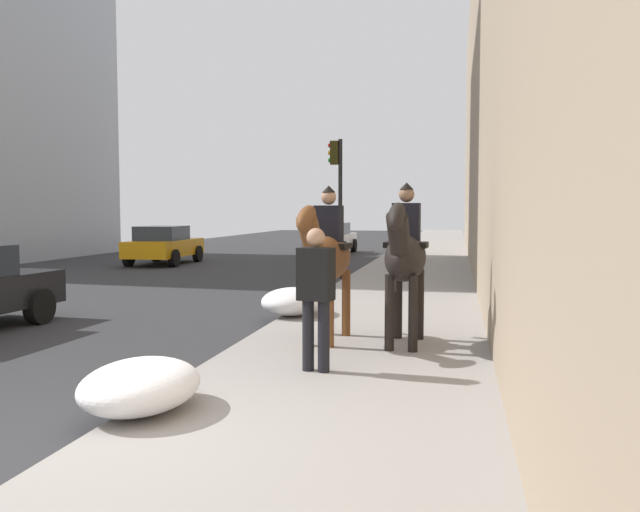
{
  "coord_description": "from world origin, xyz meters",
  "views": [
    {
      "loc": [
        -4.85,
        -3.08,
        2.03
      ],
      "look_at": [
        4.0,
        -1.24,
        1.4
      ],
      "focal_mm": 37.07,
      "sensor_mm": 36.0,
      "label": 1
    }
  ],
  "objects_px": {
    "traffic_light_near_curb": "(338,186)",
    "car_far_lane": "(330,237)",
    "mounted_horse_far": "(405,255)",
    "car_mid_lane": "(164,245)",
    "mounted_horse_near": "(326,256)",
    "pedestrian_greeting": "(316,290)"
  },
  "relations": [
    {
      "from": "mounted_horse_far",
      "to": "traffic_light_near_curb",
      "type": "xyz_separation_m",
      "value": [
        10.29,
        2.82,
        1.36
      ]
    },
    {
      "from": "car_mid_lane",
      "to": "mounted_horse_near",
      "type": "bearing_deg",
      "value": -149.54
    },
    {
      "from": "mounted_horse_far",
      "to": "pedestrian_greeting",
      "type": "distance_m",
      "value": 1.95
    },
    {
      "from": "car_far_lane",
      "to": "mounted_horse_near",
      "type": "bearing_deg",
      "value": -166.95
    },
    {
      "from": "car_far_lane",
      "to": "mounted_horse_far",
      "type": "bearing_deg",
      "value": -164.02
    },
    {
      "from": "mounted_horse_near",
      "to": "car_far_lane",
      "type": "xyz_separation_m",
      "value": [
        20.94,
        3.95,
        -0.61
      ]
    },
    {
      "from": "car_far_lane",
      "to": "traffic_light_near_curb",
      "type": "height_order",
      "value": "traffic_light_near_curb"
    },
    {
      "from": "traffic_light_near_curb",
      "to": "car_far_lane",
      "type": "bearing_deg",
      "value": 11.95
    },
    {
      "from": "mounted_horse_far",
      "to": "traffic_light_near_curb",
      "type": "bearing_deg",
      "value": -162.36
    },
    {
      "from": "car_far_lane",
      "to": "traffic_light_near_curb",
      "type": "bearing_deg",
      "value": -165.68
    },
    {
      "from": "pedestrian_greeting",
      "to": "car_far_lane",
      "type": "relative_size",
      "value": 0.43
    },
    {
      "from": "mounted_horse_far",
      "to": "car_mid_lane",
      "type": "xyz_separation_m",
      "value": [
        13.7,
        10.03,
        -0.66
      ]
    },
    {
      "from": "mounted_horse_far",
      "to": "pedestrian_greeting",
      "type": "xyz_separation_m",
      "value": [
        -1.7,
        0.91,
        -0.3
      ]
    },
    {
      "from": "mounted_horse_near",
      "to": "pedestrian_greeting",
      "type": "xyz_separation_m",
      "value": [
        -1.78,
        -0.23,
        -0.27
      ]
    },
    {
      "from": "car_far_lane",
      "to": "car_mid_lane",
      "type": "bearing_deg",
      "value": 148.3
    },
    {
      "from": "mounted_horse_far",
      "to": "car_mid_lane",
      "type": "distance_m",
      "value": 16.99
    },
    {
      "from": "mounted_horse_near",
      "to": "traffic_light_near_curb",
      "type": "xyz_separation_m",
      "value": [
        10.22,
        1.68,
        1.39
      ]
    },
    {
      "from": "pedestrian_greeting",
      "to": "mounted_horse_near",
      "type": "bearing_deg",
      "value": 18.13
    },
    {
      "from": "pedestrian_greeting",
      "to": "car_mid_lane",
      "type": "height_order",
      "value": "pedestrian_greeting"
    },
    {
      "from": "car_mid_lane",
      "to": "car_far_lane",
      "type": "distance_m",
      "value": 8.83
    },
    {
      "from": "traffic_light_near_curb",
      "to": "pedestrian_greeting",
      "type": "bearing_deg",
      "value": -170.96
    },
    {
      "from": "mounted_horse_near",
      "to": "mounted_horse_far",
      "type": "relative_size",
      "value": 0.99
    }
  ]
}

